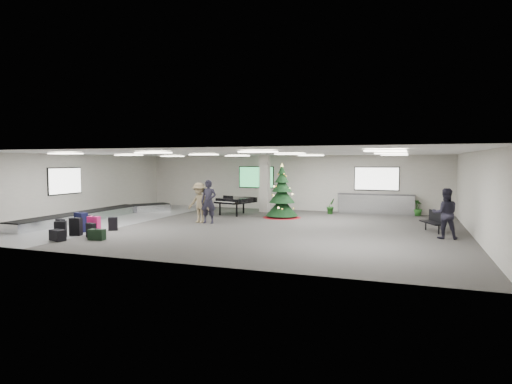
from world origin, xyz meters
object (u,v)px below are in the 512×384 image
(christmas_tree, at_px, (282,199))
(bench, at_px, (435,220))
(baggage_carousel, at_px, (98,214))
(potted_plant_right, at_px, (417,208))
(traveler_bench, at_px, (445,214))
(service_counter, at_px, (376,204))
(potted_plant_left, at_px, (331,206))
(traveler_a, at_px, (209,202))
(grand_piano, at_px, (235,201))
(pink_suitcase, at_px, (94,225))
(traveler_b, at_px, (199,203))

(christmas_tree, distance_m, bench, 7.42)
(baggage_carousel, distance_m, bench, 15.58)
(potted_plant_right, bearing_deg, traveler_bench, -82.99)
(baggage_carousel, bearing_deg, traveler_bench, -0.85)
(christmas_tree, bearing_deg, service_counter, 36.49)
(bench, height_order, potted_plant_left, potted_plant_left)
(bench, xyz_separation_m, traveler_a, (-9.64, -0.80, 0.52))
(baggage_carousel, height_order, service_counter, service_counter)
(christmas_tree, xyz_separation_m, bench, (7.05, -2.28, -0.46))
(service_counter, distance_m, christmas_tree, 5.43)
(grand_piano, xyz_separation_m, potted_plant_left, (4.74, 2.06, -0.33))
(pink_suitcase, bearing_deg, traveler_bench, 10.02)
(baggage_carousel, distance_m, grand_piano, 6.96)
(traveler_a, height_order, potted_plant_left, traveler_a)
(potted_plant_left, bearing_deg, traveler_a, -130.90)
(baggage_carousel, bearing_deg, service_counter, 27.67)
(potted_plant_right, bearing_deg, traveler_a, -145.85)
(baggage_carousel, height_order, traveler_b, traveler_b)
(grand_piano, xyz_separation_m, bench, (9.70, -2.54, -0.28))
(baggage_carousel, xyz_separation_m, potted_plant_right, (14.96, 6.58, 0.22))
(baggage_carousel, relative_size, traveler_a, 4.86)
(christmas_tree, height_order, potted_plant_right, christmas_tree)
(grand_piano, bearing_deg, traveler_a, -73.14)
(traveler_b, height_order, potted_plant_right, traveler_b)
(christmas_tree, height_order, grand_piano, christmas_tree)
(traveler_a, bearing_deg, christmas_tree, 44.05)
(christmas_tree, xyz_separation_m, potted_plant_right, (6.47, 3.07, -0.52))
(traveler_bench, distance_m, potted_plant_left, 8.02)
(pink_suitcase, xyz_separation_m, traveler_bench, (12.74, 3.61, 0.58))
(traveler_a, distance_m, traveler_bench, 9.93)
(baggage_carousel, distance_m, traveler_a, 5.96)
(pink_suitcase, distance_m, potted_plant_left, 12.25)
(baggage_carousel, bearing_deg, traveler_b, 4.98)
(christmas_tree, relative_size, traveler_a, 1.38)
(pink_suitcase, bearing_deg, christmas_tree, 47.78)
(service_counter, xyz_separation_m, potted_plant_right, (2.12, -0.15, -0.12))
(traveler_b, bearing_deg, pink_suitcase, -107.56)
(pink_suitcase, height_order, traveler_a, traveler_a)
(bench, bearing_deg, grand_piano, 141.29)
(service_counter, bearing_deg, potted_plant_left, -158.31)
(traveler_b, distance_m, potted_plant_right, 11.36)
(service_counter, relative_size, traveler_bench, 2.18)
(baggage_carousel, relative_size, potted_plant_left, 11.19)
(grand_piano, relative_size, potted_plant_right, 2.54)
(traveler_bench, bearing_deg, service_counter, -71.70)
(bench, relative_size, traveler_a, 0.71)
(pink_suitcase, height_order, potted_plant_right, potted_plant_right)
(grand_piano, relative_size, potted_plant_left, 2.51)
(bench, relative_size, traveler_b, 0.76)
(traveler_a, xyz_separation_m, traveler_b, (-0.50, 0.04, -0.07))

